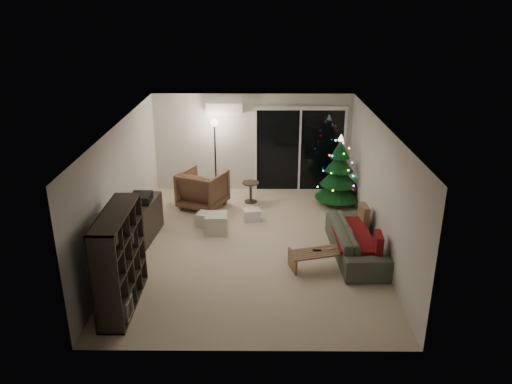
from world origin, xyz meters
TOP-DOWN VIEW (x-y plane):
  - room at (0.46, 1.49)m, footprint 6.50×7.51m
  - bookshelf at (-2.25, -2.09)m, footprint 0.44×1.65m
  - media_cabinet at (-2.25, 0.39)m, footprint 0.60×1.31m
  - stereo at (-2.25, 0.39)m, footprint 0.40×0.48m
  - armchair at (-1.17, 2.00)m, footprint 1.29×1.31m
  - ottoman at (-0.75, 0.60)m, footprint 0.48×0.48m
  - cardboard_box_a at (-0.98, 0.92)m, footprint 0.51×0.44m
  - cardboard_box_b at (-0.00, 1.23)m, footprint 0.42×0.34m
  - side_table at (-0.04, 2.32)m, footprint 0.44×0.44m
  - floor_lamp at (-0.92, 2.75)m, footprint 0.31×0.31m
  - sofa at (2.05, -0.40)m, footprint 0.94×2.20m
  - sofa_throw at (1.95, -0.40)m, footprint 0.68×1.56m
  - cushion_a at (2.30, 0.25)m, footprint 0.16×0.43m
  - cushion_b at (2.30, -1.05)m, footprint 0.15×0.42m
  - coffee_table at (1.37, -0.96)m, footprint 1.31×0.75m
  - remote_a at (1.22, -0.96)m, footprint 0.16×0.05m
  - remote_b at (1.47, -0.91)m, footprint 0.15×0.09m
  - christmas_tree at (2.06, 2.15)m, footprint 1.44×1.44m

SIDE VIEW (x-z plane):
  - cardboard_box_b at x=0.00m, z-range 0.00..0.27m
  - cardboard_box_a at x=-0.98m, z-range 0.00..0.31m
  - coffee_table at x=1.37m, z-range 0.00..0.39m
  - ottoman at x=-0.75m, z-range 0.00..0.42m
  - side_table at x=-0.04m, z-range 0.00..0.52m
  - sofa at x=2.05m, z-range 0.00..0.63m
  - media_cabinet at x=-2.25m, z-range 0.00..0.79m
  - remote_a at x=1.22m, z-range 0.39..0.41m
  - remote_b at x=1.47m, z-range 0.39..0.41m
  - armchair at x=-1.17m, z-range 0.00..0.91m
  - sofa_throw at x=1.95m, z-range 0.43..0.48m
  - cushion_a at x=2.30m, z-range 0.36..0.78m
  - cushion_b at x=2.30m, z-range 0.36..0.78m
  - bookshelf at x=-2.25m, z-range 0.00..1.64m
  - stereo at x=-2.25m, z-range 0.79..0.96m
  - christmas_tree at x=2.06m, z-range 0.00..1.76m
  - floor_lamp at x=-0.92m, z-range 0.00..1.93m
  - room at x=0.46m, z-range -0.28..2.32m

